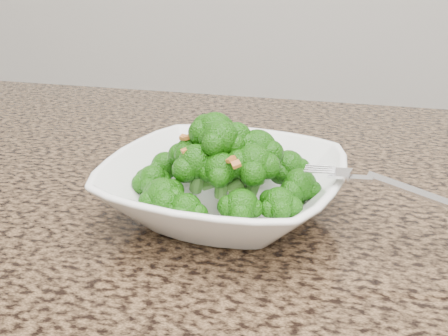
% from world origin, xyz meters
% --- Properties ---
extents(granite_counter, '(1.64, 1.04, 0.03)m').
position_xyz_m(granite_counter, '(0.00, 0.30, 0.89)').
color(granite_counter, brown).
rests_on(granite_counter, cabinet).
extents(bowl, '(0.25, 0.25, 0.06)m').
position_xyz_m(bowl, '(-0.08, 0.37, 0.93)').
color(bowl, white).
rests_on(bowl, granite_counter).
extents(broccoli_pile, '(0.20, 0.20, 0.07)m').
position_xyz_m(broccoli_pile, '(-0.08, 0.37, 0.99)').
color(broccoli_pile, '#1B5F0A').
rests_on(broccoli_pile, bowl).
extents(garlic_topping, '(0.12, 0.12, 0.01)m').
position_xyz_m(garlic_topping, '(-0.08, 0.37, 1.03)').
color(garlic_topping, '#BB6F2D').
rests_on(garlic_topping, broccoli_pile).
extents(fork, '(0.18, 0.06, 0.01)m').
position_xyz_m(fork, '(0.05, 0.34, 0.96)').
color(fork, silver).
rests_on(fork, bowl).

